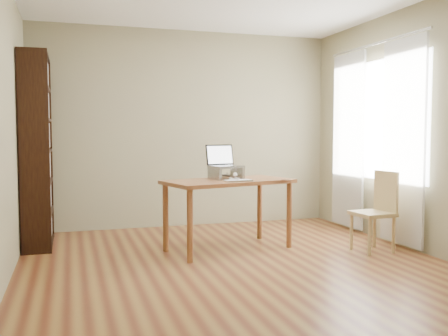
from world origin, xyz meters
TOP-DOWN VIEW (x-y plane):
  - room at (0.03, 0.01)m, footprint 4.04×4.54m
  - bookshelf at (-1.83, 1.55)m, footprint 0.30×0.90m
  - curtains at (1.92, 0.80)m, footprint 0.03×1.90m
  - desk at (0.11, 0.74)m, footprint 1.46×0.98m
  - laptop_stand at (0.11, 0.82)m, footprint 0.32×0.25m
  - laptop at (0.11, 0.88)m, footprint 0.38×0.36m
  - keyboard at (0.15, 0.52)m, footprint 0.30×0.15m
  - coaster at (0.68, 0.50)m, footprint 0.11×0.11m
  - cat at (0.14, 0.85)m, footprint 0.23×0.47m
  - chair at (1.60, 0.21)m, footprint 0.40×0.40m

SIDE VIEW (x-z plane):
  - chair at x=1.60m, z-range 0.03..0.87m
  - desk at x=0.11m, z-range 0.27..1.02m
  - coaster at x=0.68m, z-range 0.75..0.76m
  - keyboard at x=0.15m, z-range 0.75..0.77m
  - cat at x=0.14m, z-range 0.74..0.88m
  - laptop_stand at x=0.11m, z-range 0.77..0.90m
  - laptop at x=0.11m, z-range 0.82..1.06m
  - bookshelf at x=-1.83m, z-range 0.00..2.10m
  - curtains at x=1.92m, z-range 0.05..2.29m
  - room at x=0.03m, z-range -0.02..2.62m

